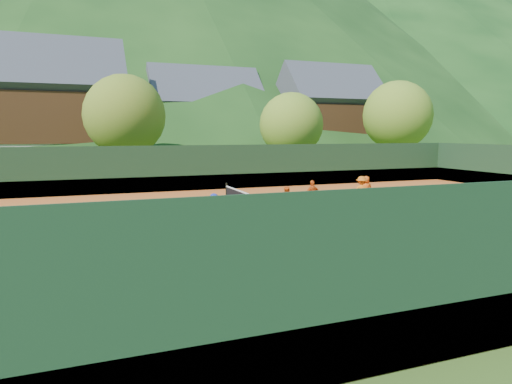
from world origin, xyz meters
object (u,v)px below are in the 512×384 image
object	(u,v)px
tennis_net	(268,211)
student_b	(312,195)
ball_hopper	(73,249)
student_a	(286,202)
chalet_left	(50,113)
student_d	(361,191)
student_c	(366,189)
chalet_mid	(204,123)
chalet_right	(329,121)
coach	(215,219)

from	to	relation	value
tennis_net	student_b	bearing A→B (deg)	34.88
tennis_net	ball_hopper	distance (m)	9.07
student_a	chalet_left	size ratio (longest dim) A/B	0.10
student_b	student_d	size ratio (longest dim) A/B	0.93
chalet_left	student_c	bearing A→B (deg)	-57.42
student_b	tennis_net	xyz separation A→B (m)	(-3.35, -2.33, -0.24)
student_c	tennis_net	xyz separation A→B (m)	(-7.10, -3.24, -0.24)
student_a	tennis_net	size ratio (longest dim) A/B	0.11
chalet_mid	chalet_right	world-z (taller)	chalet_right
coach	student_c	world-z (taller)	coach
tennis_net	chalet_mid	xyz separation A→B (m)	(6.00, 34.00, 4.47)
ball_hopper	chalet_left	bearing A→B (deg)	93.88
ball_hopper	chalet_mid	xyz separation A→B (m)	(13.63, 38.88, 4.22)
coach	student_a	xyz separation A→B (m)	(4.45, 3.91, -0.19)
student_a	student_c	distance (m)	6.16
coach	tennis_net	xyz separation A→B (m)	(3.12, 2.82, -0.38)
student_b	chalet_mid	xyz separation A→B (m)	(2.65, 31.67, 4.23)
chalet_right	student_c	bearing A→B (deg)	-115.75
student_d	ball_hopper	xyz separation A→B (m)	(-13.84, -7.22, -0.04)
student_b	ball_hopper	world-z (taller)	student_b
student_d	tennis_net	bearing A→B (deg)	45.36
student_c	chalet_mid	distance (m)	31.06
student_c	chalet_right	distance (m)	30.04
student_a	student_b	xyz separation A→B (m)	(2.02, 1.25, 0.05)
coach	student_a	size ratio (longest dim) A/B	1.28
chalet_right	student_a	bearing A→B (deg)	-122.85
student_b	coach	bearing A→B (deg)	31.92
coach	chalet_mid	distance (m)	38.15
student_c	coach	bearing A→B (deg)	50.34
coach	ball_hopper	bearing A→B (deg)	-160.94
chalet_left	chalet_mid	bearing A→B (deg)	14.04
student_c	chalet_mid	xyz separation A→B (m)	(-1.10, 30.76, 4.23)
coach	chalet_left	bearing A→B (deg)	96.37
student_b	chalet_mid	world-z (taller)	chalet_mid
student_a	chalet_right	bearing A→B (deg)	-142.77
tennis_net	chalet_right	xyz separation A→B (m)	(20.00, 30.00, 4.74)
ball_hopper	chalet_right	size ratio (longest dim) A/B	0.08
student_c	student_d	world-z (taller)	student_d
coach	student_c	bearing A→B (deg)	25.23
tennis_net	chalet_mid	size ratio (longest dim) A/B	0.95
student_a	student_b	size ratio (longest dim) A/B	0.93
student_b	ball_hopper	size ratio (longest dim) A/B	1.47
tennis_net	ball_hopper	world-z (taller)	tennis_net
student_c	ball_hopper	world-z (taller)	student_c
coach	student_b	bearing A→B (deg)	33.10
chalet_left	chalet_right	world-z (taller)	chalet_left
chalet_left	coach	bearing A→B (deg)	-78.16
ball_hopper	student_b	bearing A→B (deg)	33.32
tennis_net	chalet_mid	distance (m)	34.81
student_c	chalet_left	xyz separation A→B (m)	(-17.10, 26.76, 4.89)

